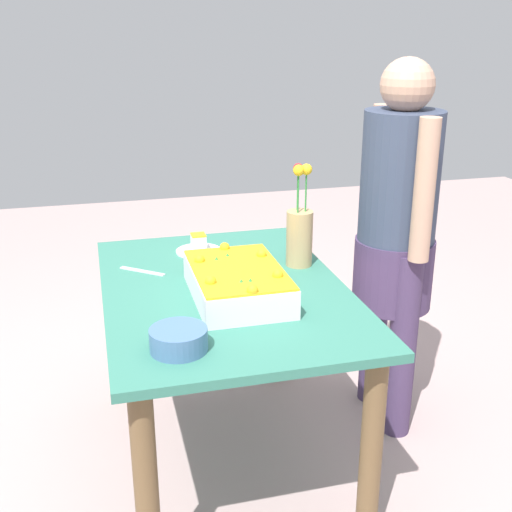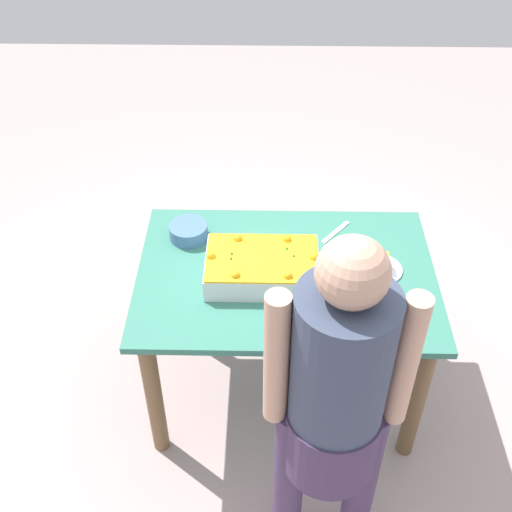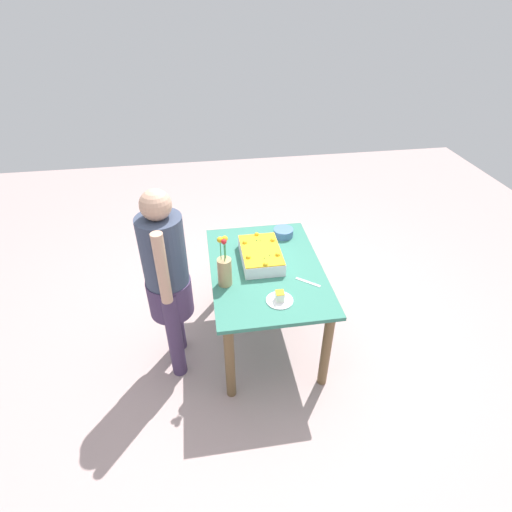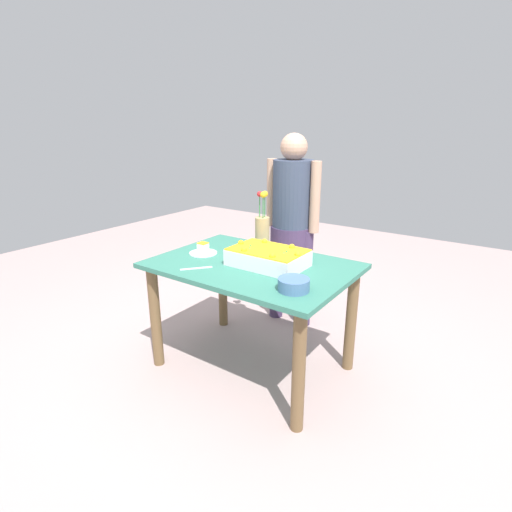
% 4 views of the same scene
% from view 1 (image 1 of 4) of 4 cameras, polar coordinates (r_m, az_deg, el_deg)
% --- Properties ---
extents(ground_plane, '(8.00, 8.00, 0.00)m').
position_cam_1_polar(ground_plane, '(2.63, -2.56, -17.55)').
color(ground_plane, '#AF9492').
extents(dining_table, '(1.22, 0.84, 0.73)m').
position_cam_1_polar(dining_table, '(2.31, -2.79, -5.67)').
color(dining_table, '#357663').
rests_on(dining_table, ground_plane).
extents(sheet_cake, '(0.45, 0.30, 0.13)m').
position_cam_1_polar(sheet_cake, '(2.15, -1.65, -2.36)').
color(sheet_cake, white).
rests_on(sheet_cake, dining_table).
extents(serving_plate_with_slice, '(0.18, 0.18, 0.08)m').
position_cam_1_polar(serving_plate_with_slice, '(2.60, -5.12, 0.80)').
color(serving_plate_with_slice, white).
rests_on(serving_plate_with_slice, dining_table).
extents(cake_knife, '(0.14, 0.16, 0.00)m').
position_cam_1_polar(cake_knife, '(2.43, -10.06, -1.34)').
color(cake_knife, silver).
rests_on(cake_knife, dining_table).
extents(flower_vase, '(0.10, 0.10, 0.39)m').
position_cam_1_polar(flower_vase, '(2.42, 3.89, 2.11)').
color(flower_vase, tan).
rests_on(flower_vase, dining_table).
extents(fruit_bowl, '(0.17, 0.17, 0.07)m').
position_cam_1_polar(fruit_bowl, '(1.84, -6.89, -7.38)').
color(fruit_bowl, '#486D9A').
rests_on(fruit_bowl, dining_table).
extents(person_standing, '(0.45, 0.31, 1.49)m').
position_cam_1_polar(person_standing, '(2.57, 12.37, 2.61)').
color(person_standing, '#443255').
rests_on(person_standing, ground_plane).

